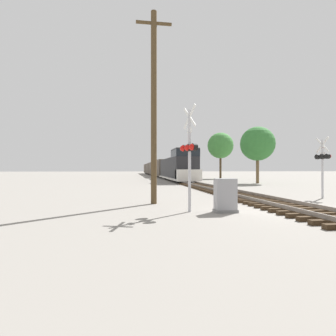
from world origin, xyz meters
TOP-DOWN VIEW (x-y plane):
  - ground_plane at (0.00, 0.00)m, footprint 400.00×400.00m
  - rail_track_bed at (0.00, -0.00)m, footprint 2.60×160.00m
  - freight_train at (0.00, 59.77)m, footprint 2.94×81.85m
  - crossing_signal_near at (-4.43, 0.32)m, footprint 0.59×1.00m
  - crossing_signal_far at (4.57, 4.06)m, footprint 0.43×1.01m
  - relay_cabinet at (-3.01, 0.00)m, footprint 0.91×0.53m
  - utility_pole at (-5.62, 3.01)m, footprint 1.80×0.30m
  - tree_far_right at (8.65, 20.20)m, footprint 4.19×4.19m
  - tree_mid_background at (9.73, 36.71)m, footprint 4.79×4.79m

SIDE VIEW (x-z plane):
  - ground_plane at x=0.00m, z-range 0.00..0.00m
  - rail_track_bed at x=0.00m, z-range -0.02..0.29m
  - relay_cabinet at x=-3.01m, z-range -0.01..1.34m
  - freight_train at x=0.00m, z-range -0.22..4.09m
  - crossing_signal_far at x=4.57m, z-range 0.47..4.12m
  - crossing_signal_near at x=-4.43m, z-range 0.33..4.64m
  - tree_far_right at x=8.65m, z-range 1.37..8.34m
  - utility_pole at x=-5.62m, z-range 0.13..9.81m
  - tree_mid_background at x=9.73m, z-range 1.86..10.40m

